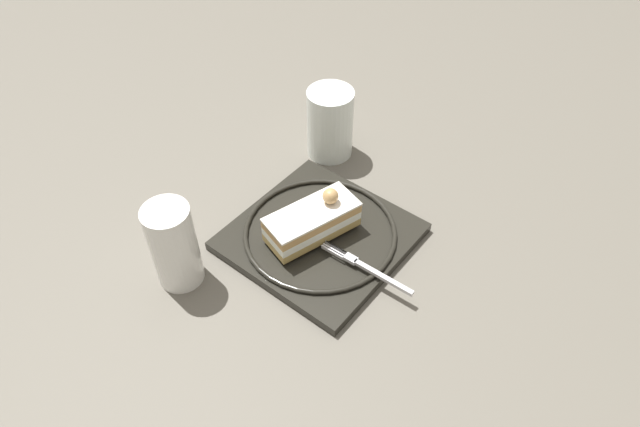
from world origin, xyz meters
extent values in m
plane|color=#5D584F|center=(0.00, 0.00, 0.00)|extent=(2.40, 2.40, 0.00)
cube|color=black|center=(-0.02, -0.01, 0.01)|extent=(0.22, 0.22, 0.01)
torus|color=black|center=(-0.02, -0.01, 0.02)|extent=(0.21, 0.21, 0.01)
cube|color=tan|center=(-0.01, 0.00, 0.02)|extent=(0.07, 0.12, 0.01)
cube|color=white|center=(-0.01, 0.00, 0.04)|extent=(0.07, 0.12, 0.01)
cube|color=tan|center=(-0.01, 0.00, 0.05)|extent=(0.07, 0.12, 0.01)
cube|color=white|center=(-0.01, 0.00, 0.05)|extent=(0.07, 0.12, 0.00)
sphere|color=tan|center=(-0.02, -0.03, 0.07)|extent=(0.02, 0.02, 0.02)
cube|color=silver|center=(-0.12, -0.01, 0.02)|extent=(0.08, 0.02, 0.00)
cube|color=silver|center=(-0.08, 0.00, 0.02)|extent=(0.02, 0.01, 0.00)
cube|color=silver|center=(-0.05, 0.00, 0.02)|extent=(0.03, 0.01, 0.00)
cube|color=silver|center=(-0.05, 0.00, 0.02)|extent=(0.03, 0.01, 0.00)
cube|color=silver|center=(-0.05, 0.01, 0.02)|extent=(0.03, 0.01, 0.00)
cube|color=silver|center=(-0.05, 0.01, 0.02)|extent=(0.03, 0.01, 0.00)
cylinder|color=white|center=(0.10, -0.15, 0.05)|extent=(0.07, 0.07, 0.10)
cylinder|color=beige|center=(0.10, -0.15, 0.02)|extent=(0.06, 0.06, 0.04)
cylinder|color=white|center=(0.06, 0.15, 0.06)|extent=(0.05, 0.05, 0.11)
cylinder|color=black|center=(0.06, 0.15, 0.03)|extent=(0.05, 0.05, 0.05)
camera|label=1|loc=(-0.36, 0.34, 0.55)|focal=32.04mm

